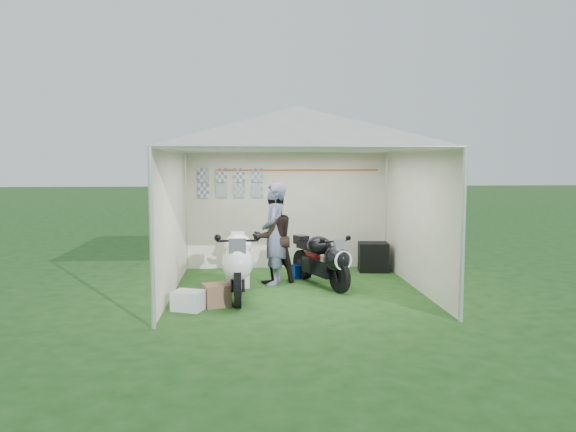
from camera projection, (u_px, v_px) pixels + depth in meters
name	position (u px, v px, depth m)	size (l,w,h in m)	color
ground	(296.00, 290.00, 9.25)	(80.00, 80.00, 0.00)	#1B4614
canopy_tent	(296.00, 133.00, 9.04)	(5.66, 5.66, 3.00)	silver
motorcycle_white	(238.00, 262.00, 8.70)	(0.47, 2.05, 1.01)	black
motorcycle_black	(323.00, 258.00, 9.47)	(0.90, 1.67, 0.87)	black
paddock_stand	(301.00, 271.00, 10.22)	(0.33, 0.21, 0.25)	#0D31CA
person_dark_jacket	(274.00, 238.00, 9.74)	(0.77, 0.60, 1.59)	black
person_blue_jacket	(274.00, 234.00, 9.61)	(0.64, 0.42, 1.76)	slate
equipment_box	(373.00, 257.00, 10.82)	(0.56, 0.45, 0.56)	black
crate_0	(188.00, 301.00, 7.99)	(0.42, 0.32, 0.28)	silver
crate_1	(216.00, 295.00, 8.23)	(0.36, 0.36, 0.32)	brown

